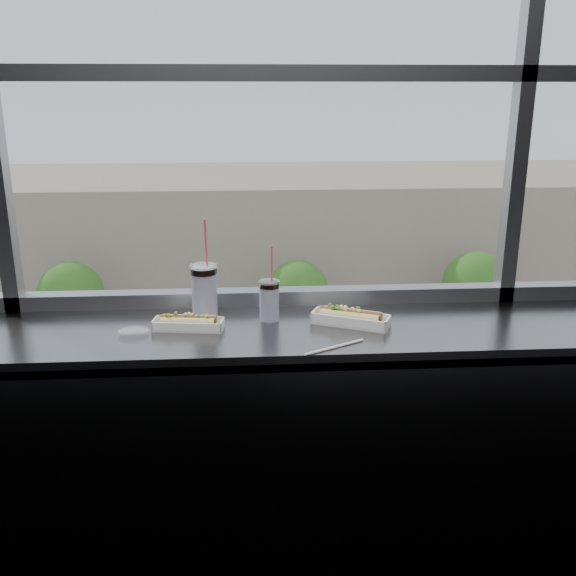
{
  "coord_description": "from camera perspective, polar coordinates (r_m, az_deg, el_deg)",
  "views": [
    {
      "loc": [
        -0.08,
        -1.0,
        1.93
      ],
      "look_at": [
        0.07,
        1.23,
        1.25
      ],
      "focal_mm": 40.0,
      "sensor_mm": 36.0,
      "label": 1
    }
  ],
  "objects": [
    {
      "name": "wall_back_lower",
      "position": [
        2.86,
        -1.9,
        -11.91
      ],
      "size": [
        6.0,
        0.0,
        6.0
      ],
      "primitive_type": "plane",
      "rotation": [
        1.57,
        0.0,
        0.0
      ],
      "color": "black",
      "rests_on": "ground"
    },
    {
      "name": "counter",
      "position": [
        2.39,
        -1.78,
        -4.17
      ],
      "size": [
        6.0,
        0.55,
        0.06
      ],
      "primitive_type": "cube",
      "color": "gray",
      "rests_on": "ground"
    },
    {
      "name": "counter_fascia",
      "position": [
        2.41,
        -1.41,
        -18.02
      ],
      "size": [
        6.0,
        0.04,
        1.04
      ],
      "primitive_type": "cube",
      "color": "gray",
      "rests_on": "ground"
    },
    {
      "name": "hotdog_tray_left",
      "position": [
        2.38,
        -8.85,
        -3.05
      ],
      "size": [
        0.27,
        0.12,
        0.06
      ],
      "rotation": [
        0.0,
        0.0,
        -0.14
      ],
      "color": "white",
      "rests_on": "counter"
    },
    {
      "name": "hotdog_tray_right",
      "position": [
        2.4,
        5.59,
        -2.61
      ],
      "size": [
        0.3,
        0.21,
        0.07
      ],
      "rotation": [
        0.0,
        0.0,
        -0.44
      ],
      "color": "white",
      "rests_on": "counter"
    },
    {
      "name": "soda_cup_left",
      "position": [
        2.48,
        -7.46,
        -0.01
      ],
      "size": [
        0.11,
        0.11,
        0.39
      ],
      "color": "white",
      "rests_on": "counter"
    },
    {
      "name": "soda_cup_right",
      "position": [
        2.43,
        -1.68,
        -0.92
      ],
      "size": [
        0.08,
        0.08,
        0.3
      ],
      "color": "white",
      "rests_on": "counter"
    },
    {
      "name": "loose_straw",
      "position": [
        2.19,
        4.16,
        -5.26
      ],
      "size": [
        0.22,
        0.13,
        0.01
      ],
      "primitive_type": "cylinder",
      "rotation": [
        0.0,
        1.57,
        0.51
      ],
      "color": "white",
      "rests_on": "counter"
    },
    {
      "name": "wrapper",
      "position": [
        2.37,
        -13.56,
        -3.74
      ],
      "size": [
        0.11,
        0.08,
        0.03
      ],
      "primitive_type": "ellipsoid",
      "color": "silver",
      "rests_on": "counter"
    },
    {
      "name": "plaza_ground",
      "position": [
        47.78,
        -3.71,
        1.32
      ],
      "size": [
        120.0,
        120.0,
        0.0
      ],
      "primitive_type": "plane",
      "color": "beige",
      "rests_on": "ground"
    },
    {
      "name": "street_asphalt",
      "position": [
        25.94,
        -3.33,
        -12.8
      ],
      "size": [
        80.0,
        10.0,
        0.06
      ],
      "primitive_type": "cube",
      "color": "black",
      "rests_on": "plaza_ground"
    },
    {
      "name": "far_sidewalk",
      "position": [
        33.12,
        -3.52,
        -5.92
      ],
      "size": [
        80.0,
        6.0,
        0.04
      ],
      "primitive_type": "cube",
      "color": "beige",
      "rests_on": "plaza_ground"
    },
    {
      "name": "far_building",
      "position": [
        41.47,
        -3.76,
        4.59
      ],
      "size": [
        50.0,
        14.0,
        8.0
      ],
      "primitive_type": "cube",
      "color": "gray",
      "rests_on": "plaza_ground"
    },
    {
      "name": "car_near_d",
      "position": [
        22.78,
        11.98,
        -14.95
      ],
      "size": [
        2.91,
        5.84,
        1.88
      ],
      "primitive_type": "imported",
      "rotation": [
        0.0,
        0.0,
        1.47
      ],
      "color": "white",
      "rests_on": "street_asphalt"
    },
    {
      "name": "car_far_b",
      "position": [
        29.16,
        1.89,
        -6.92
      ],
      "size": [
        2.77,
        6.24,
        2.05
      ],
      "primitive_type": "imported",
      "rotation": [
        0.0,
        0.0,
        1.6
      ],
      "color": "brown",
      "rests_on": "street_asphalt"
    },
    {
      "name": "car_near_c",
      "position": [
        22.03,
        -4.98,
        -15.87
      ],
      "size": [
        2.53,
        5.61,
        1.84
      ],
      "primitive_type": "imported",
      "rotation": [
        0.0,
        0.0,
        1.61
      ],
      "color": "#A32837",
      "rests_on": "street_asphalt"
    },
    {
      "name": "car_far_c",
      "position": [
        31.35,
        18.51,
        -6.26
      ],
      "size": [
        2.96,
        5.84,
        1.87
      ],
      "primitive_type": "imported",
      "rotation": [
        0.0,
        0.0,
        1.68
      ],
      "color": "silver",
      "rests_on": "street_asphalt"
    },
    {
      "name": "pedestrian_a",
      "position": [
        33.66,
        -12.02,
        -3.87
      ],
      "size": [
        0.72,
        0.96,
        2.17
      ],
      "primitive_type": "imported",
      "rotation": [
        0.0,
        0.0,
        4.71
      ],
      "color": "#66605B",
      "rests_on": "far_sidewalk"
    },
    {
      "name": "pedestrian_d",
      "position": [
        33.08,
        9.75,
        -4.02
      ],
      "size": [
        0.76,
        1.01,
        2.27
      ],
      "primitive_type": "imported",
      "rotation": [
        0.0,
        0.0,
        4.71
      ],
      "color": "#66605B",
      "rests_on": "far_sidewalk"
    },
    {
      "name": "pedestrian_b",
      "position": [
        33.2,
        -5.34,
        -3.93
      ],
      "size": [
        0.69,
        0.93,
        2.08
      ],
      "primitive_type": "imported",
      "rotation": [
        0.0,
        0.0,
        4.71
      ],
      "color": "#66605B",
      "rests_on": "far_sidewalk"
    },
    {
      "name": "pedestrian_c",
      "position": [
        34.07,
        2.97,
        -3.46
      ],
      "size": [
        0.86,
        0.64,
        1.93
      ],
      "primitive_type": "imported",
      "rotation": [
        0.0,
        0.0,
        3.14
      ],
      "color": "#66605B",
      "rests_on": "far_sidewalk"
    },
    {
      "name": "tree_left",
      "position": [
        33.07,
        -18.74,
        -0.57
      ],
      "size": [
        3.24,
        3.24,
        5.06
      ],
      "color": "#47382B",
      "rests_on": "far_sidewalk"
    },
    {
      "name": "tree_center",
      "position": [
        32.07,
        0.84,
        -0.33
      ],
      "size": [
        3.16,
        3.16,
        4.94
      ],
      "color": "#47382B",
      "rests_on": "far_sidewalk"
    },
    {
      "name": "tree_right",
      "position": [
        33.98,
        16.32,
        0.34
      ],
      "size": [
        3.36,
        3.36,
        5.25
      ],
      "color": "#47382B",
      "rests_on": "far_sidewalk"
    }
  ]
}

